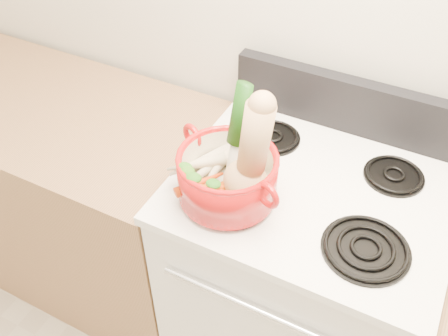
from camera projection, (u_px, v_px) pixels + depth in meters
The scene contains 24 objects.
wall_back at pixel (372, 21), 1.41m from camera, with size 3.50×0.02×2.60m, color beige.
stove_body at pixel (298, 285), 1.75m from camera, with size 0.76×0.65×0.92m, color white.
cooktop at pixel (314, 190), 1.43m from camera, with size 0.78×0.67×0.03m, color white.
control_backsplash at pixel (351, 105), 1.55m from camera, with size 0.76×0.05×0.18m, color black.
oven_handle at pixel (263, 313), 1.31m from camera, with size 0.02×0.02×0.60m, color silver.
counter_left at pixel (61, 189), 2.12m from camera, with size 1.36×0.65×0.90m, color #926945.
burner_front_left at pixel (230, 198), 1.37m from camera, with size 0.22×0.22×0.02m, color black.
burner_front_right at pixel (366, 248), 1.24m from camera, with size 0.22×0.22×0.02m, color black.
burner_back_left at pixel (273, 137), 1.57m from camera, with size 0.17×0.17×0.02m, color black.
burner_back_right at pixel (394, 175), 1.44m from camera, with size 0.17×0.17×0.02m, color black.
dutch_oven at pixel (227, 176), 1.33m from camera, with size 0.27×0.27×0.13m, color #AC0F0E.
pot_handle_left at pixel (192, 136), 1.38m from camera, with size 0.07×0.07×0.02m, color #AC0F0E.
pot_handle_right at pixel (268, 195), 1.21m from camera, with size 0.07×0.07×0.02m, color #AC0F0E.
squash at pixel (251, 153), 1.22m from camera, with size 0.13×0.13×0.31m, color tan, non-canonical shape.
leek at pixel (236, 136), 1.27m from camera, with size 0.05×0.05×0.31m, color beige.
ginger at pixel (244, 162), 1.39m from camera, with size 0.09×0.06×0.05m, color tan.
parsnip_0 at pixel (204, 171), 1.37m from camera, with size 0.04×0.04×0.21m, color beige.
parsnip_1 at pixel (204, 159), 1.39m from camera, with size 0.04×0.04×0.21m, color beige.
parsnip_2 at pixel (221, 161), 1.38m from camera, with size 0.04×0.04×0.19m, color #EFE5C2.
parsnip_3 at pixel (197, 163), 1.36m from camera, with size 0.04×0.04×0.17m, color beige.
carrot_0 at pixel (215, 190), 1.31m from camera, with size 0.03×0.03×0.17m, color #CC490A.
carrot_1 at pixel (200, 184), 1.33m from camera, with size 0.03×0.03×0.14m, color #B73009.
carrot_2 at pixel (226, 185), 1.32m from camera, with size 0.03×0.03×0.16m, color #C44909.
carrot_3 at pixel (214, 189), 1.29m from camera, with size 0.03×0.03×0.13m, color #CC4D0A.
Camera 1 is at (0.23, 0.39, 1.95)m, focal length 40.00 mm.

